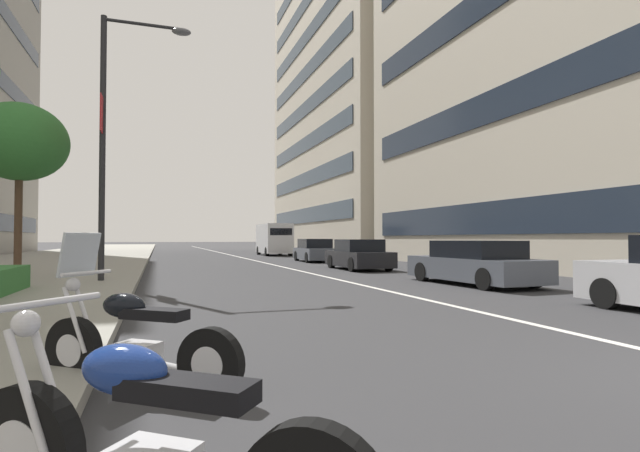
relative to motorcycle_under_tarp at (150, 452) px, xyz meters
name	(u,v)px	position (x,y,z in m)	size (l,w,h in m)	color
sidewalk_right_plaza	(52,261)	(30.09, 6.00, -0.35)	(160.00, 10.92, 0.15)	gray
lane_centre_stripe	(238,257)	(35.09, -5.90, -0.42)	(110.00, 0.16, 0.01)	silver
motorcycle_under_tarp	(150,452)	(0.00, 0.00, 0.00)	(1.47, 1.83, 1.11)	black
motorcycle_second_in_row	(135,342)	(2.50, 0.17, 0.01)	(1.47, 1.80, 1.47)	black
car_lead_in_lane	(474,264)	(10.20, -9.26, 0.21)	(4.76, 2.07, 1.35)	#4C515B
car_following_behind	(359,256)	(17.95, -8.71, 0.21)	(4.19, 1.95, 1.37)	black
car_approaching_light	(315,251)	(25.75, -9.11, 0.23)	(4.19, 1.95, 1.39)	#4C515B
delivery_van_ahead	(274,239)	(37.34, -9.26, 0.97)	(5.56, 2.26, 2.62)	silver
street_lamp_with_banners	(117,119)	(13.54, 1.21, 4.64)	(1.26, 2.67, 8.07)	#232326
street_tree_far_plaza	(20,143)	(14.65, 4.06, 3.95)	(2.82, 2.82, 5.45)	#473323
office_tower_near_left	(398,38)	(44.78, -24.87, 23.09)	(28.03, 21.18, 47.03)	beige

